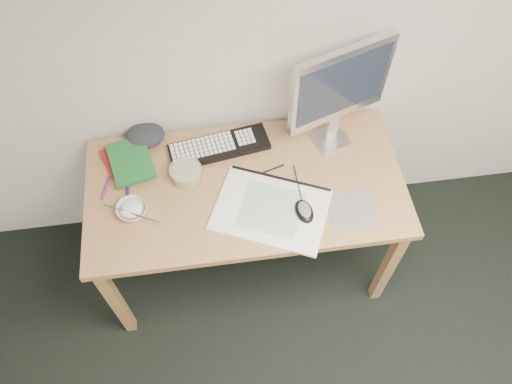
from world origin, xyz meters
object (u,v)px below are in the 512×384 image
Objects in this scene: desk at (246,195)px; sketchpad at (271,210)px; keyboard at (219,147)px; monitor at (340,88)px; rice_bowl at (132,210)px.

sketchpad is at bearing -57.47° from desk.
keyboard is 0.85× the size of monitor.
monitor is at bearing 16.62° from rice_bowl.
desk is at bearing 146.79° from sketchpad.
sketchpad is 0.41m from keyboard.
monitor is (0.52, -0.02, 0.32)m from keyboard.
monitor is 4.18× the size of rice_bowl.
sketchpad is at bearing -71.84° from keyboard.
monitor is (0.33, 0.34, 0.33)m from sketchpad.
rice_bowl is at bearing 177.30° from monitor.
keyboard is at bearing 36.22° from rice_bowl.
monitor is at bearing -11.06° from keyboard.
rice_bowl is (-0.91, -0.27, -0.32)m from monitor.
monitor is 1.01m from rice_bowl.
desk is at bearing 8.46° from rice_bowl.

